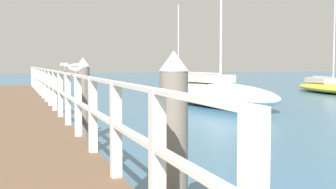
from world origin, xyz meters
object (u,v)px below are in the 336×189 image
Objects in this scene: seagull_foreground at (75,67)px; boat_2 at (329,87)px; seagull_background at (65,66)px; dock_piling_far at (83,99)px; boat_4 at (178,81)px; dock_piling_near at (174,145)px; boat_0 at (215,93)px.

seagull_foreground is 21.79m from boat_2.
seagull_background is 20.71m from boat_2.
boat_4 reaches higher than dock_piling_far.
dock_piling_near is 6.09m from dock_piling_far.
boat_2 is (16.59, 12.33, -1.33)m from seagull_background.
boat_0 is 11.11m from boat_2.
dock_piling_near is 1.00× the size of dock_piling_far.
dock_piling_far is at bearing 9.63° from seagull_foreground.
dock_piling_far is 0.83m from seagull_background.
seagull_foreground is at bearing -103.11° from dock_piling_far.
dock_piling_far is 4.13× the size of seagull_foreground.
seagull_foreground is at bearing 49.52° from boat_2.
dock_piling_near is 24.59m from boat_2.
boat_0 reaches higher than dock_piling_far.
boat_2 reaches higher than boat_4.
seagull_background is at bearing 76.79° from boat_4.
seagull_foreground and seagull_background have the same top height.
boat_4 is at bearing 70.05° from dock_piling_near.
boat_0 is at bearing 64.02° from dock_piling_near.
dock_piling_near is at bearing -90.00° from dock_piling_far.
boat_0 is (6.43, 13.20, -0.41)m from dock_piling_near.
dock_piling_near is at bearing 121.61° from seagull_background.
boat_4 is at bearing -1.22° from seagull_foreground.
seagull_foreground is (-0.39, -1.66, 0.73)m from dock_piling_far.
boat_0 reaches higher than boat_4.
dock_piling_near is at bearing 58.01° from boat_2.
seagull_background is 25.22m from boat_4.
boat_0 is at bearing -15.13° from seagull_foreground.
boat_4 is at bearing -87.51° from seagull_background.
seagull_foreground is at bearing 95.00° from dock_piling_near.
boat_2 is at bearing 131.20° from boat_4.
dock_piling_far is 9.60m from boat_0.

